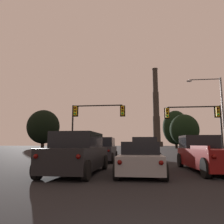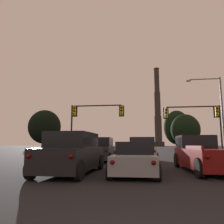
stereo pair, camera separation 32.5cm
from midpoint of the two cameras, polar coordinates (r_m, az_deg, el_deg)
The scene contains 12 objects.
sedan_center_lane_second at distance 10.23m, azimuth 7.06°, elevation -12.01°, with size 2.07×4.74×1.43m.
suv_left_lane_second at distance 10.34m, azimuth -9.42°, elevation -10.65°, with size 2.22×4.95×1.86m.
pickup_truck_right_lane_second at distance 12.14m, azimuth 23.60°, elevation -10.18°, with size 2.35×5.56×1.82m.
suv_center_lane_front at distance 17.29m, azimuth 8.39°, elevation -9.79°, with size 2.11×4.91×1.86m.
suv_left_lane_front at distance 17.57m, azimuth -2.59°, elevation -9.85°, with size 2.20×4.94×1.86m.
traffic_light_overhead_left at distance 24.58m, azimuth -5.59°, elevation -1.18°, with size 6.14×0.50×5.76m.
traffic_light_overhead_right at distance 25.23m, azimuth 22.38°, elevation -1.28°, with size 6.05×0.50×5.47m.
street_lamp at distance 27.02m, azimuth 25.87°, elevation 1.24°, with size 3.88×0.36×8.88m.
smokestack at distance 163.21m, azimuth 11.93°, elevation -0.78°, with size 8.28×8.28×58.48m.
treeline_center_left at distance 73.25m, azimuth 18.75°, elevation -4.41°, with size 9.13×8.22×10.96m.
treeline_center_right at distance 91.06m, azimuth -17.11°, elevation -3.72°, with size 12.85×11.57×15.08m.
treeline_right_mid at distance 82.13m, azimuth 16.68°, elevation -3.90°, with size 9.24×8.31×13.61m.
Camera 2 is at (-0.09, -2.07, 1.30)m, focal length 35.00 mm.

